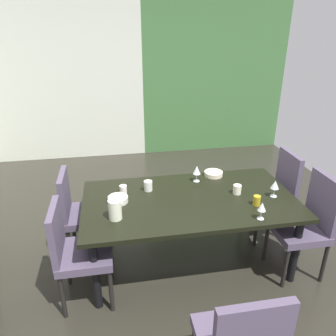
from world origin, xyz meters
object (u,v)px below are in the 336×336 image
chair_left_far (80,210)px  chair_right_far (276,191)px  wine_glass_front (197,170)px  wine_glass_east (275,185)px  pitcher_near_shelf (115,209)px  chair_left_near (75,249)px  cup_near_window (237,189)px  serving_bowl_center (118,199)px  cup_north (123,189)px  cup_corner (148,186)px  chair_right_near (308,221)px  dining_table (190,205)px  cup_left (257,201)px  serving_bowl_rear (213,174)px  wine_glass_south (262,207)px

chair_left_far → chair_right_far: (2.06, 0.00, 0.02)m
wine_glass_front → wine_glass_east: wine_glass_front is taller
chair_left_far → pitcher_near_shelf: bearing=33.3°
chair_left_near → cup_near_window: (1.49, 0.32, 0.24)m
serving_bowl_center → cup_near_window: size_ratio=2.05×
cup_north → pitcher_near_shelf: 0.45m
chair_right_far → wine_glass_east: chair_right_far is taller
chair_right_far → cup_corner: (-1.39, -0.08, 0.23)m
chair_right_near → cup_near_window: chair_right_near is taller
dining_table → wine_glass_east: 0.81m
wine_glass_front → serving_bowl_center: size_ratio=0.94×
cup_north → serving_bowl_center: bearing=-108.4°
wine_glass_east → cup_near_window: size_ratio=1.84×
cup_near_window → cup_corner: bearing=165.4°
chair_left_far → wine_glass_east: size_ratio=5.67×
serving_bowl_center → cup_left: 1.24m
chair_left_near → pitcher_near_shelf: 0.45m
wine_glass_east → cup_corner: wine_glass_east is taller
serving_bowl_rear → cup_near_window: size_ratio=2.19×
wine_glass_south → cup_north: wine_glass_south is taller
dining_table → pitcher_near_shelf: pitcher_near_shelf is taller
serving_bowl_rear → cup_near_window: cup_near_window is taller
serving_bowl_rear → dining_table: bearing=-129.6°
chair_right_far → pitcher_near_shelf: chair_right_far is taller
pitcher_near_shelf → wine_glass_east: bearing=4.8°
dining_table → cup_corner: (-0.36, 0.23, 0.12)m
cup_near_window → wine_glass_east: bearing=-19.6°
serving_bowl_center → pitcher_near_shelf: 0.28m
dining_table → chair_right_far: chair_right_far is taller
chair_left_near → wine_glass_front: size_ratio=5.40×
wine_glass_front → cup_corner: size_ratio=1.73×
wine_glass_south → pitcher_near_shelf: pitcher_near_shelf is taller
chair_right_near → cup_corner: 1.51m
chair_left_far → serving_bowl_rear: (1.39, 0.13, 0.22)m
cup_near_window → chair_right_far: bearing=27.0°
chair_left_near → chair_left_far: size_ratio=1.00×
pitcher_near_shelf → wine_glass_front: bearing=33.9°
wine_glass_east → serving_bowl_rear: wine_glass_east is taller
wine_glass_south → cup_north: size_ratio=2.01×
chair_right_near → pitcher_near_shelf: 1.74m
chair_left_near → wine_glass_east: bearing=96.7°
dining_table → chair_right_near: size_ratio=1.98×
wine_glass_front → serving_bowl_rear: 0.25m
pitcher_near_shelf → cup_near_window: bearing=11.6°
cup_left → wine_glass_east: bearing=28.3°
chair_right_near → chair_left_near: (-2.06, -0.00, -0.02)m
pitcher_near_shelf → cup_north: bearing=78.9°
chair_left_far → cup_near_window: chair_left_far is taller
dining_table → wine_glass_south: bearing=-41.3°
cup_north → cup_corner: bearing=2.4°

